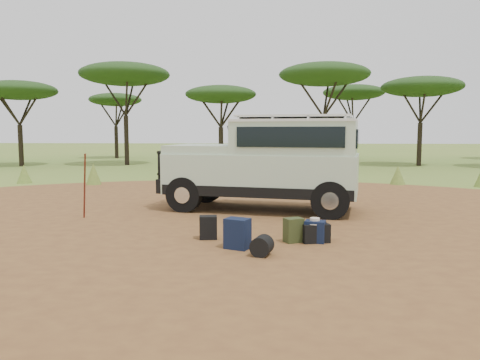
# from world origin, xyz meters

# --- Properties ---
(ground) EXTENTS (140.00, 140.00, 0.00)m
(ground) POSITION_xyz_m (0.00, 0.00, 0.00)
(ground) COLOR olive
(ground) RESTS_ON ground
(dirt_clearing) EXTENTS (23.00, 23.00, 0.01)m
(dirt_clearing) POSITION_xyz_m (0.00, 0.00, 0.00)
(dirt_clearing) COLOR brown
(dirt_clearing) RESTS_ON ground
(grass_fringe) EXTENTS (36.60, 1.60, 0.90)m
(grass_fringe) POSITION_xyz_m (0.12, 8.67, 0.40)
(grass_fringe) COLOR olive
(grass_fringe) RESTS_ON ground
(acacia_treeline) EXTENTS (46.70, 13.20, 6.26)m
(acacia_treeline) POSITION_xyz_m (0.75, 19.81, 4.87)
(acacia_treeline) COLOR black
(acacia_treeline) RESTS_ON ground
(safari_vehicle) EXTENTS (5.45, 3.01, 2.51)m
(safari_vehicle) POSITION_xyz_m (0.93, 2.77, 1.21)
(safari_vehicle) COLOR #B2C8AB
(safari_vehicle) RESTS_ON ground
(walking_staff) EXTENTS (0.32, 0.52, 1.60)m
(walking_staff) POSITION_xyz_m (-3.42, 1.10, 0.80)
(walking_staff) COLOR maroon
(walking_staff) RESTS_ON ground
(backpack_black) EXTENTS (0.37, 0.29, 0.46)m
(backpack_black) POSITION_xyz_m (-0.22, -0.71, 0.23)
(backpack_black) COLOR black
(backpack_black) RESTS_ON ground
(backpack_navy) EXTENTS (0.51, 0.44, 0.55)m
(backpack_navy) POSITION_xyz_m (0.41, -1.42, 0.28)
(backpack_navy) COLOR #111C36
(backpack_navy) RESTS_ON ground
(backpack_olive) EXTENTS (0.41, 0.37, 0.47)m
(backpack_olive) POSITION_xyz_m (1.43, -0.87, 0.23)
(backpack_olive) COLOR #353F1D
(backpack_olive) RESTS_ON ground
(duffel_navy) EXTENTS (0.43, 0.36, 0.42)m
(duffel_navy) POSITION_xyz_m (1.84, -0.85, 0.21)
(duffel_navy) COLOR #111C36
(duffel_navy) RESTS_ON ground
(hard_case) EXTENTS (0.59, 0.48, 0.36)m
(hard_case) POSITION_xyz_m (1.84, -0.81, 0.18)
(hard_case) COLOR black
(hard_case) RESTS_ON ground
(stuff_sack) EXTENTS (0.42, 0.42, 0.34)m
(stuff_sack) POSITION_xyz_m (0.85, -1.87, 0.17)
(stuff_sack) COLOR black
(stuff_sack) RESTS_ON ground
(safari_hat) EXTENTS (0.37, 0.37, 0.11)m
(safari_hat) POSITION_xyz_m (1.84, -0.81, 0.40)
(safari_hat) COLOR beige
(safari_hat) RESTS_ON hard_case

